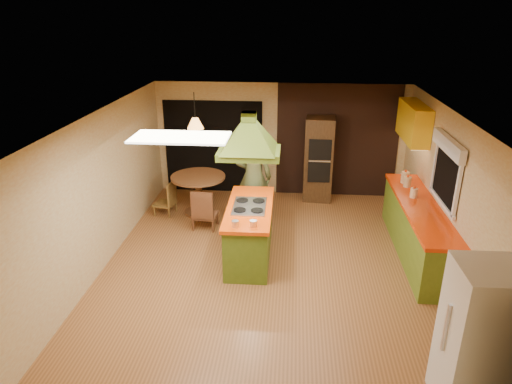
# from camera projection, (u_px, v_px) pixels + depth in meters

# --- Properties ---
(ground) EXTENTS (6.50, 6.50, 0.00)m
(ground) POSITION_uv_depth(u_px,v_px,m) (272.00, 265.00, 7.59)
(ground) COLOR #9C6133
(ground) RESTS_ON ground
(room_walls) EXTENTS (5.50, 6.50, 6.50)m
(room_walls) POSITION_uv_depth(u_px,v_px,m) (273.00, 195.00, 7.12)
(room_walls) COLOR beige
(room_walls) RESTS_ON ground
(ceiling_plane) EXTENTS (6.50, 6.50, 0.00)m
(ceiling_plane) POSITION_uv_depth(u_px,v_px,m) (274.00, 116.00, 6.65)
(ceiling_plane) COLOR silver
(ceiling_plane) RESTS_ON room_walls
(brick_panel) EXTENTS (2.64, 0.03, 2.50)m
(brick_panel) POSITION_uv_depth(u_px,v_px,m) (337.00, 141.00, 10.00)
(brick_panel) COLOR #381E14
(brick_panel) RESTS_ON ground
(nook_opening) EXTENTS (2.20, 0.03, 2.10)m
(nook_opening) POSITION_uv_depth(u_px,v_px,m) (214.00, 147.00, 10.30)
(nook_opening) COLOR black
(nook_opening) RESTS_ON ground
(right_counter) EXTENTS (0.62, 3.05, 0.92)m
(right_counter) POSITION_uv_depth(u_px,v_px,m) (417.00, 229.00, 7.78)
(right_counter) COLOR olive
(right_counter) RESTS_ON ground
(upper_cabinets) EXTENTS (0.34, 1.40, 0.70)m
(upper_cabinets) POSITION_uv_depth(u_px,v_px,m) (414.00, 122.00, 8.69)
(upper_cabinets) COLOR yellow
(upper_cabinets) RESTS_ON room_walls
(window_right) EXTENTS (0.12, 1.35, 1.06)m
(window_right) POSITION_uv_depth(u_px,v_px,m) (448.00, 160.00, 7.08)
(window_right) COLOR black
(window_right) RESTS_ON room_walls
(fluor_panel) EXTENTS (1.20, 0.60, 0.03)m
(fluor_panel) POSITION_uv_depth(u_px,v_px,m) (180.00, 137.00, 5.63)
(fluor_panel) COLOR white
(fluor_panel) RESTS_ON ceiling_plane
(kitchen_island) EXTENTS (0.77, 1.86, 0.94)m
(kitchen_island) POSITION_uv_depth(u_px,v_px,m) (250.00, 231.00, 7.69)
(kitchen_island) COLOR #526F1B
(kitchen_island) RESTS_ON ground
(range_hood) EXTENTS (0.97, 0.70, 0.79)m
(range_hood) POSITION_uv_depth(u_px,v_px,m) (249.00, 128.00, 7.02)
(range_hood) COLOR #506519
(range_hood) RESTS_ON ceiling_plane
(man) EXTENTS (0.71, 0.47, 1.94)m
(man) POSITION_uv_depth(u_px,v_px,m) (253.00, 177.00, 8.69)
(man) COLOR #474F2A
(man) RESTS_ON ground
(refrigerator) EXTENTS (0.71, 0.68, 1.71)m
(refrigerator) POSITION_uv_depth(u_px,v_px,m) (481.00, 342.00, 4.58)
(refrigerator) COLOR white
(refrigerator) RESTS_ON ground
(wall_oven) EXTENTS (0.64, 0.64, 1.84)m
(wall_oven) POSITION_uv_depth(u_px,v_px,m) (319.00, 159.00, 9.90)
(wall_oven) COLOR #4D3118
(wall_oven) RESTS_ON ground
(dining_table) EXTENTS (1.10, 1.10, 0.82)m
(dining_table) POSITION_uv_depth(u_px,v_px,m) (199.00, 187.00, 9.29)
(dining_table) COLOR brown
(dining_table) RESTS_ON ground
(chair_left) EXTENTS (0.46, 0.46, 0.71)m
(chair_left) POSITION_uv_depth(u_px,v_px,m) (164.00, 198.00, 9.34)
(chair_left) COLOR brown
(chair_left) RESTS_ON ground
(chair_near) EXTENTS (0.48, 0.48, 0.81)m
(chair_near) POSITION_uv_depth(u_px,v_px,m) (205.00, 208.00, 8.74)
(chair_near) COLOR brown
(chair_near) RESTS_ON ground
(pendant_lamp) EXTENTS (0.42, 0.42, 0.21)m
(pendant_lamp) POSITION_uv_depth(u_px,v_px,m) (195.00, 123.00, 8.80)
(pendant_lamp) COLOR #FF9E3F
(pendant_lamp) RESTS_ON ceiling_plane
(canister_large) EXTENTS (0.18, 0.18, 0.21)m
(canister_large) POSITION_uv_depth(u_px,v_px,m) (405.00, 177.00, 8.52)
(canister_large) COLOR beige
(canister_large) RESTS_ON right_counter
(canister_medium) EXTENTS (0.15, 0.15, 0.19)m
(canister_medium) POSITION_uv_depth(u_px,v_px,m) (407.00, 182.00, 8.34)
(canister_medium) COLOR beige
(canister_medium) RESTS_ON right_counter
(canister_small) EXTENTS (0.15, 0.15, 0.17)m
(canister_small) POSITION_uv_depth(u_px,v_px,m) (414.00, 193.00, 7.87)
(canister_small) COLOR #F2E5C3
(canister_small) RESTS_ON right_counter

